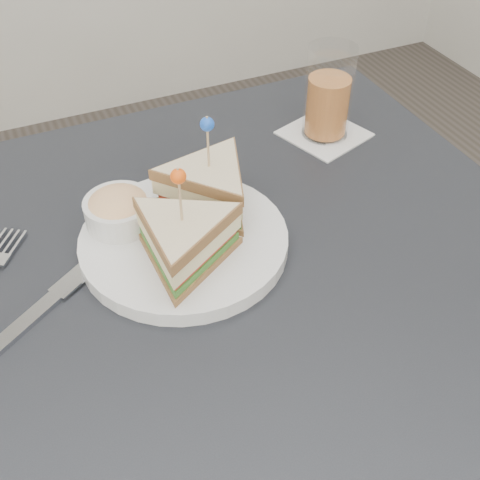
% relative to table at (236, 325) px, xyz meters
% --- Properties ---
extents(table, '(0.80, 0.80, 0.75)m').
position_rel_table_xyz_m(table, '(0.00, 0.00, 0.00)').
color(table, black).
rests_on(table, ground).
extents(plate_meal, '(0.27, 0.26, 0.14)m').
position_rel_table_xyz_m(plate_meal, '(-0.03, 0.08, 0.12)').
color(plate_meal, silver).
rests_on(plate_meal, table).
extents(cutlery_knife, '(0.21, 0.15, 0.01)m').
position_rel_table_xyz_m(cutlery_knife, '(-0.18, 0.06, 0.08)').
color(cutlery_knife, '#B5B8C1').
rests_on(cutlery_knife, table).
extents(drink_set, '(0.14, 0.14, 0.14)m').
position_rel_table_xyz_m(drink_set, '(0.24, 0.22, 0.14)').
color(drink_set, silver).
rests_on(drink_set, table).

